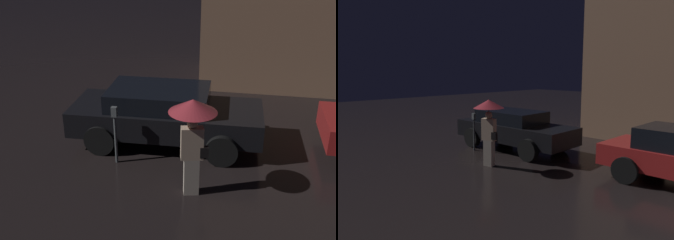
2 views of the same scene
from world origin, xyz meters
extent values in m
cube|color=black|center=(-7.22, 1.26, 0.66)|extent=(4.51, 1.82, 0.60)
cube|color=black|center=(-7.40, 1.26, 1.17)|extent=(2.36, 1.56, 0.43)
cylinder|color=black|center=(-5.84, 2.12, 0.36)|extent=(0.71, 0.22, 0.71)
cylinder|color=black|center=(-5.84, 0.41, 0.36)|extent=(0.71, 0.22, 0.71)
cylinder|color=black|center=(-8.61, 2.12, 0.36)|extent=(0.71, 0.22, 0.71)
cylinder|color=black|center=(-8.61, 0.41, 0.36)|extent=(0.71, 0.22, 0.71)
cylinder|color=black|center=(-2.78, 2.40, 0.34)|extent=(0.69, 0.22, 0.69)
cylinder|color=black|center=(-2.78, 0.65, 0.34)|extent=(0.69, 0.22, 0.69)
cube|color=beige|center=(-6.34, -0.77, 0.39)|extent=(0.33, 0.26, 0.78)
cube|color=#D1B293|center=(-6.34, -0.77, 1.10)|extent=(0.45, 0.29, 0.65)
sphere|color=tan|center=(-6.34, -0.77, 1.53)|extent=(0.21, 0.21, 0.21)
cylinder|color=black|center=(-6.34, -0.77, 1.35)|extent=(0.02, 0.02, 0.76)
cone|color=#B2333D|center=(-6.34, -0.77, 1.86)|extent=(0.90, 0.90, 0.25)
cube|color=black|center=(-6.11, -0.77, 0.94)|extent=(0.18, 0.13, 0.22)
cylinder|color=#4C5154|center=(-8.13, 0.11, 0.56)|extent=(0.06, 0.06, 1.11)
cube|color=#4C5154|center=(-8.13, 0.11, 1.22)|extent=(0.12, 0.10, 0.22)
camera|label=1|loc=(-5.48, -7.70, 4.76)|focal=45.00mm
camera|label=2|loc=(0.76, -7.07, 2.85)|focal=35.00mm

